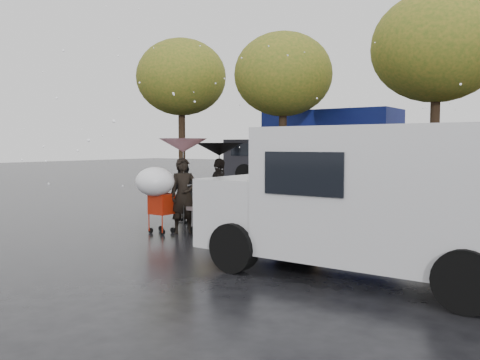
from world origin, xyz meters
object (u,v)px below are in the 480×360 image
Objects in this scene: vendor_cart at (227,201)px; white_van at (373,198)px; person_pink at (184,195)px; person_black at (219,192)px; shopping_cart at (156,185)px; blue_truck at (314,149)px.

white_van reaches higher than vendor_cart.
person_black is at bearing 35.41° from person_pink.
vendor_cart is 1.04× the size of shopping_cart.
person_pink reaches higher than vendor_cart.
blue_truck reaches higher than person_black.
vendor_cart is 1.57m from shopping_cart.
person_black is 12.55m from blue_truck.
shopping_cart reaches higher than vendor_cart.
vendor_cart is at bearing 32.79° from shopping_cart.
white_van is at bearing -60.27° from blue_truck.
person_pink is 0.65m from shopping_cart.
white_van reaches higher than person_black.
person_pink is 0.20× the size of blue_truck.
blue_truck is at bearing 119.73° from white_van.
vendor_cart is (0.83, -0.81, -0.09)m from person_black.
blue_truck reaches higher than person_pink.
blue_truck is (-3.46, 13.16, 0.93)m from person_pink.
person_pink reaches higher than shopping_cart.
blue_truck reaches higher than shopping_cart.
person_black is at bearing -73.47° from blue_truck.
person_pink is 0.34× the size of white_van.
person_pink is 1.16m from person_black.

